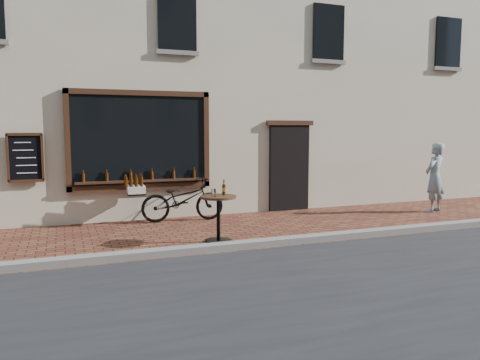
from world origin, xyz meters
name	(u,v)px	position (x,y,z in m)	size (l,w,h in m)	color
ground	(281,247)	(0.00, 0.00, 0.00)	(90.00, 90.00, 0.00)	#4F2119
kerb	(276,242)	(0.00, 0.20, 0.06)	(90.00, 0.25, 0.12)	slate
shop_building	(186,31)	(0.00, 6.50, 5.00)	(28.00, 6.20, 10.00)	beige
cargo_bicycle	(181,199)	(-1.08, 3.01, 0.51)	(2.26, 0.77, 1.06)	black
bistro_table	(218,209)	(-0.90, 0.82, 0.62)	(0.67, 0.67, 1.16)	black
pedestrian	(435,177)	(5.27, 1.94, 0.88)	(0.64, 0.42, 1.76)	gray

